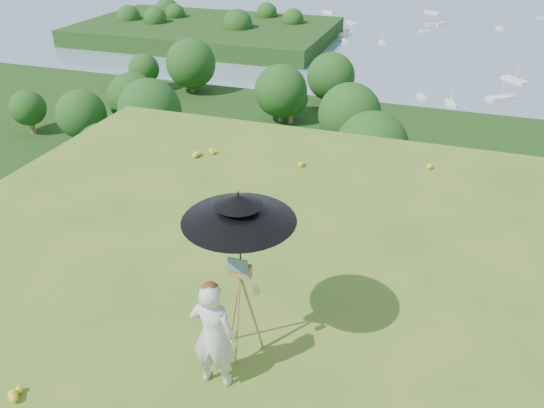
% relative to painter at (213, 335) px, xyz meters
% --- Properties ---
extents(ground, '(14.00, 14.00, 0.00)m').
position_rel_painter_xyz_m(ground, '(0.21, 1.75, -0.78)').
color(ground, '#437621').
rests_on(ground, ground).
extents(forest_slope, '(140.00, 56.00, 22.00)m').
position_rel_painter_xyz_m(forest_slope, '(0.21, 36.75, -29.78)').
color(forest_slope, '#1B3C10').
rests_on(forest_slope, bay_water).
extents(shoreline_tier, '(170.00, 28.00, 8.00)m').
position_rel_painter_xyz_m(shoreline_tier, '(0.21, 76.75, -36.78)').
color(shoreline_tier, '#706959').
rests_on(shoreline_tier, bay_water).
extents(bay_water, '(700.00, 700.00, 0.00)m').
position_rel_painter_xyz_m(bay_water, '(0.21, 241.75, -34.78)').
color(bay_water, slate).
rests_on(bay_water, ground).
extents(peninsula, '(90.00, 60.00, 12.00)m').
position_rel_painter_xyz_m(peninsula, '(-74.79, 156.75, -29.78)').
color(peninsula, '#1B3C10').
rests_on(peninsula, bay_water).
extents(slope_trees, '(110.00, 50.00, 6.00)m').
position_rel_painter_xyz_m(slope_trees, '(0.21, 36.75, -15.78)').
color(slope_trees, '#1B4E17').
rests_on(slope_trees, forest_slope).
extents(harbor_town, '(110.00, 22.00, 5.00)m').
position_rel_painter_xyz_m(harbor_town, '(0.21, 76.75, -30.28)').
color(harbor_town, silver).
rests_on(harbor_town, shoreline_tier).
extents(moored_boats, '(140.00, 140.00, 0.70)m').
position_rel_painter_xyz_m(moored_boats, '(-12.29, 162.75, -34.43)').
color(moored_boats, white).
rests_on(moored_boats, bay_water).
extents(wildflowers, '(10.00, 10.50, 0.12)m').
position_rel_painter_xyz_m(wildflowers, '(0.21, 2.00, -0.72)').
color(wildflowers, yellow).
rests_on(wildflowers, ground).
extents(painter, '(0.59, 0.41, 1.56)m').
position_rel_painter_xyz_m(painter, '(0.00, 0.00, 0.00)').
color(painter, beige).
rests_on(painter, ground).
extents(field_easel, '(0.61, 0.61, 1.57)m').
position_rel_painter_xyz_m(field_easel, '(0.13, 0.60, 0.01)').
color(field_easel, olive).
rests_on(field_easel, ground).
extents(sun_umbrella, '(1.45, 1.45, 1.16)m').
position_rel_painter_xyz_m(sun_umbrella, '(0.13, 0.63, 1.09)').
color(sun_umbrella, black).
rests_on(sun_umbrella, field_easel).
extents(painter_cap, '(0.23, 0.27, 0.10)m').
position_rel_painter_xyz_m(painter_cap, '(-0.00, 0.00, 0.74)').
color(painter_cap, '#CF7276').
rests_on(painter_cap, painter).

